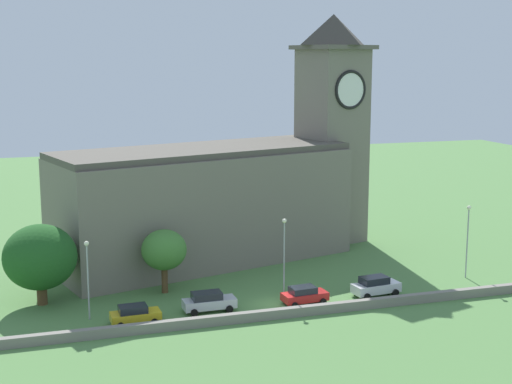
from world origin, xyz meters
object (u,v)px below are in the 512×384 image
at_px(streetlamp_central, 468,230).
at_px(tree_churchyard, 164,250).
at_px(tree_riverside_east, 40,257).
at_px(car_white, 376,286).
at_px(car_red, 304,295).
at_px(streetlamp_west_end, 87,267).
at_px(car_yellow, 135,314).
at_px(car_silver, 209,301).
at_px(streetlamp_west_mid, 284,245).
at_px(church, 232,188).

bearing_deg(streetlamp_central, tree_churchyard, 171.77).
bearing_deg(tree_riverside_east, car_white, -12.87).
height_order(car_red, streetlamp_west_end, streetlamp_west_end).
bearing_deg(car_yellow, car_silver, 9.81).
xyz_separation_m(car_yellow, car_red, (15.90, 0.61, -0.01)).
bearing_deg(tree_churchyard, streetlamp_west_mid, -22.04).
relative_size(streetlamp_west_end, streetlamp_central, 0.93).
xyz_separation_m(car_yellow, tree_riverside_east, (-7.50, 7.75, 3.69)).
height_order(streetlamp_west_end, tree_riverside_east, tree_riverside_east).
xyz_separation_m(car_white, streetlamp_west_end, (-26.98, 1.55, 3.77)).
distance_m(car_silver, car_red, 9.06).
bearing_deg(car_red, car_silver, 176.34).
bearing_deg(streetlamp_west_end, church, 43.39).
xyz_separation_m(car_red, streetlamp_west_end, (-19.56, 1.66, 3.90)).
xyz_separation_m(church, streetlamp_west_end, (-17.73, -16.76, -3.28)).
bearing_deg(tree_churchyard, streetlamp_west_end, -144.66).
bearing_deg(car_red, tree_churchyard, 148.94).
relative_size(church, streetlamp_west_end, 5.59).
relative_size(car_yellow, streetlamp_west_end, 0.61).
xyz_separation_m(church, car_white, (9.25, -18.31, -7.05)).
bearing_deg(streetlamp_west_end, tree_riverside_east, 124.95).
distance_m(streetlamp_west_mid, streetlamp_central, 20.14).
distance_m(car_yellow, streetlamp_west_mid, 15.81).
relative_size(car_yellow, streetlamp_west_mid, 0.57).
bearing_deg(streetlamp_west_end, car_white, -3.29).
bearing_deg(car_white, streetlamp_west_mid, 162.59).
xyz_separation_m(car_red, streetlamp_central, (19.11, 2.66, 4.23)).
distance_m(streetlamp_west_end, streetlamp_west_mid, 18.56).
distance_m(streetlamp_central, tree_churchyard, 31.28).
height_order(church, streetlamp_central, church).
height_order(car_white, streetlamp_central, streetlamp_central).
height_order(streetlamp_west_mid, tree_churchyard, streetlamp_west_mid).
bearing_deg(streetlamp_central, car_yellow, -174.67).
height_order(car_white, streetlamp_west_end, streetlamp_west_end).
bearing_deg(streetlamp_central, tree_riverside_east, 173.97).
bearing_deg(streetlamp_central, church, 143.03).
bearing_deg(streetlamp_west_mid, church, 92.92).
distance_m(car_yellow, tree_riverside_east, 11.40).
height_order(car_silver, tree_churchyard, tree_churchyard).
relative_size(car_red, tree_churchyard, 0.69).
xyz_separation_m(car_white, tree_churchyard, (-19.26, 7.03, 3.32)).
relative_size(streetlamp_west_end, tree_riverside_east, 0.93).
distance_m(car_red, streetlamp_west_mid, 5.13).
distance_m(car_yellow, streetlamp_central, 35.41).
relative_size(car_silver, streetlamp_central, 0.63).
height_order(car_yellow, tree_churchyard, tree_churchyard).
relative_size(car_yellow, streetlamp_central, 0.57).
bearing_deg(car_yellow, church, 53.53).
distance_m(car_yellow, streetlamp_west_end, 5.81).
xyz_separation_m(streetlamp_west_end, tree_riverside_east, (-3.83, 5.49, -0.20)).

